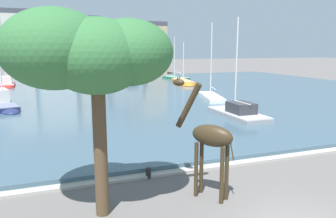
% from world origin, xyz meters
% --- Properties ---
extents(harbor_water, '(76.03, 51.06, 0.32)m').
position_xyz_m(harbor_water, '(0.00, 31.75, 0.16)').
color(harbor_water, '#3D5666').
rests_on(harbor_water, ground).
extents(quay_edge_coping, '(76.03, 0.50, 0.12)m').
position_xyz_m(quay_edge_coping, '(0.00, 5.98, 0.06)').
color(quay_edge_coping, '#ADA89E').
rests_on(quay_edge_coping, ground).
extents(giraffe_statue, '(1.87, 2.40, 4.69)m').
position_xyz_m(giraffe_statue, '(-1.69, 3.26, 2.39)').
color(giraffe_statue, '#382B19').
rests_on(giraffe_statue, ground).
extents(sailboat_grey, '(2.40, 6.97, 8.06)m').
position_xyz_m(sailboat_grey, '(6.77, 15.18, 0.51)').
color(sailboat_grey, '#939399').
rests_on(sailboat_grey, ground).
extents(sailboat_navy, '(3.88, 8.77, 8.60)m').
position_xyz_m(sailboat_navy, '(-11.39, 25.74, 0.62)').
color(sailboat_navy, navy).
rests_on(sailboat_navy, ground).
extents(sailboat_green, '(3.37, 7.04, 7.59)m').
position_xyz_m(sailboat_green, '(13.67, 47.05, 0.38)').
color(sailboat_green, '#236B42').
rests_on(sailboat_green, ground).
extents(sailboat_orange, '(2.89, 8.13, 6.60)m').
position_xyz_m(sailboat_orange, '(12.01, 38.57, 0.43)').
color(sailboat_orange, orange).
rests_on(sailboat_orange, ground).
extents(sailboat_red, '(2.50, 5.89, 7.91)m').
position_xyz_m(sailboat_red, '(-13.09, 43.94, 0.56)').
color(sailboat_red, red).
rests_on(sailboat_red, ground).
extents(sailboat_teal, '(2.94, 8.98, 9.51)m').
position_xyz_m(sailboat_teal, '(6.51, 49.58, 0.66)').
color(sailboat_teal, teal).
rests_on(sailboat_teal, ground).
extents(sailboat_white, '(3.38, 7.31, 8.32)m').
position_xyz_m(sailboat_white, '(9.15, 24.21, 0.41)').
color(sailboat_white, white).
rests_on(sailboat_white, ground).
extents(shade_tree, '(5.48, 3.70, 6.97)m').
position_xyz_m(shade_tree, '(-5.97, 3.42, 5.53)').
color(shade_tree, brown).
rests_on(shade_tree, ground).
extents(mooring_bollard, '(0.24, 0.24, 0.50)m').
position_xyz_m(mooring_bollard, '(-3.33, 5.83, 0.25)').
color(mooring_bollard, '#232326').
rests_on(mooring_bollard, ground).
extents(townhouse_tall_gabled, '(5.13, 5.40, 12.73)m').
position_xyz_m(townhouse_tall_gabled, '(-12.31, 61.80, 6.38)').
color(townhouse_tall_gabled, beige).
rests_on(townhouse_tall_gabled, ground).
extents(townhouse_end_terrace, '(6.62, 7.40, 12.46)m').
position_xyz_m(townhouse_end_terrace, '(-5.71, 60.98, 6.25)').
color(townhouse_end_terrace, beige).
rests_on(townhouse_end_terrace, ground).
extents(townhouse_narrow_midrow, '(6.46, 6.69, 11.84)m').
position_xyz_m(townhouse_narrow_midrow, '(-0.38, 62.08, 5.94)').
color(townhouse_narrow_midrow, '#C6B293').
rests_on(townhouse_narrow_midrow, ground).
extents(townhouse_corner_house, '(5.99, 7.10, 8.07)m').
position_xyz_m(townhouse_corner_house, '(7.59, 60.02, 4.05)').
color(townhouse_corner_house, gray).
rests_on(townhouse_corner_house, ground).
extents(townhouse_wide_warehouse, '(8.05, 5.82, 11.11)m').
position_xyz_m(townhouse_wide_warehouse, '(12.73, 61.77, 5.57)').
color(townhouse_wide_warehouse, tan).
rests_on(townhouse_wide_warehouse, ground).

